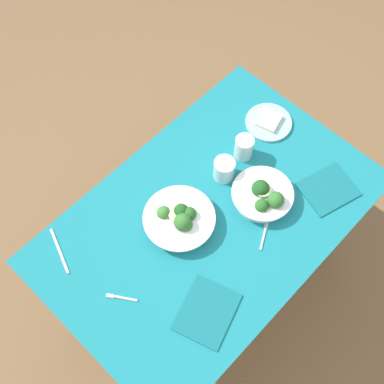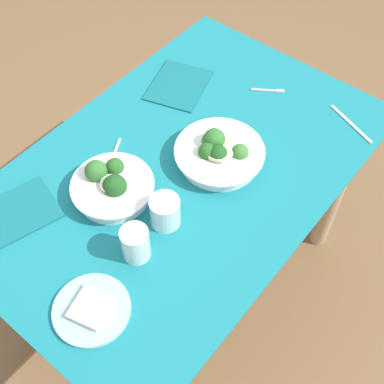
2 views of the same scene
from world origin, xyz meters
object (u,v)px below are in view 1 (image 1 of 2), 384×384
broccoli_bowl_far (180,219)px  water_glass_center (244,147)px  water_glass_side (224,169)px  table_knife_left (59,251)px  fork_by_far_bowl (120,298)px  fork_by_near_bowl (264,235)px  broccoli_bowl_near (263,196)px  bread_side_plate (269,122)px  napkin_folded_lower (328,189)px  napkin_folded_upper (207,312)px

broccoli_bowl_far → water_glass_center: (0.38, 0.03, 0.02)m
water_glass_side → table_knife_left: water_glass_side is taller
fork_by_far_bowl → fork_by_near_bowl: size_ratio=0.95×
broccoli_bowl_near → fork_by_far_bowl: (-0.63, 0.11, -0.03)m
broccoli_bowl_near → bread_side_plate: size_ratio=1.23×
broccoli_bowl_near → water_glass_center: size_ratio=2.30×
water_glass_center → table_knife_left: (-0.76, 0.20, -0.05)m
water_glass_side → broccoli_bowl_far: bearing=-175.5°
broccoli_bowl_far → fork_by_near_bowl: bearing=-55.1°
broccoli_bowl_near → table_knife_left: 0.77m
fork_by_near_bowl → broccoli_bowl_near: bearing=15.2°
broccoli_bowl_near → water_glass_center: 0.21m
table_knife_left → napkin_folded_lower: size_ratio=0.97×
napkin_folded_upper → broccoli_bowl_far: bearing=59.9°
broccoli_bowl_far → bread_side_plate: 0.57m
bread_side_plate → water_glass_center: water_glass_center is taller
water_glass_side → table_knife_left: size_ratio=0.48×
water_glass_center → broccoli_bowl_near: bearing=-118.6°
water_glass_side → napkin_folded_lower: bearing=-55.2°
broccoli_bowl_far → table_knife_left: broccoli_bowl_far is taller
napkin_folded_lower → fork_by_near_bowl: bearing=170.0°
fork_by_far_bowl → napkin_folded_upper: 0.30m
broccoli_bowl_near → water_glass_side: size_ratio=2.57×
bread_side_plate → table_knife_left: 0.97m
water_glass_side → broccoli_bowl_near: bearing=-82.9°
napkin_folded_upper → fork_by_far_bowl: bearing=124.5°
broccoli_bowl_near → table_knife_left: broccoli_bowl_near is taller
water_glass_center → table_knife_left: bearing=165.0°
bread_side_plate → napkin_folded_upper: bread_side_plate is taller
water_glass_center → fork_by_near_bowl: 0.35m
napkin_folded_lower → fork_by_far_bowl: bearing=162.8°
fork_by_far_bowl → napkin_folded_lower: (0.84, -0.26, 0.00)m
broccoli_bowl_far → napkin_folded_upper: bearing=-120.1°
bread_side_plate → napkin_folded_upper: size_ratio=0.90×
bread_side_plate → water_glass_center: 0.19m
napkin_folded_upper → broccoli_bowl_near: bearing=17.3°
water_glass_side → bread_side_plate: bearing=5.8°
broccoli_bowl_far → fork_by_near_bowl: size_ratio=2.54×
bread_side_plate → water_glass_side: bearing=-174.2°
fork_by_near_bowl → table_knife_left: size_ratio=0.55×
bread_side_plate → water_glass_side: size_ratio=2.10×
fork_by_far_bowl → napkin_folded_upper: napkin_folded_upper is taller
water_glass_center → water_glass_side: bearing=-176.2°
bread_side_plate → table_knife_left: bread_side_plate is taller
table_knife_left → napkin_folded_upper: 0.57m
bread_side_plate → water_glass_side: (-0.31, -0.03, 0.04)m
table_knife_left → napkin_folded_upper: bearing=-138.6°
napkin_folded_upper → napkin_folded_lower: size_ratio=1.09×
broccoli_bowl_near → fork_by_near_bowl: (-0.11, -0.10, -0.03)m
broccoli_bowl_near → napkin_folded_lower: 0.26m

